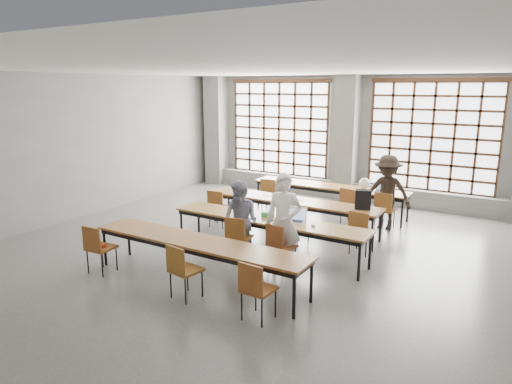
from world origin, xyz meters
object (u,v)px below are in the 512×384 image
chair_back_right (384,207)px  chair_near_right (255,285)px  desk_row_c (268,222)px  student_female (241,221)px  red_pouch (101,245)px  mouse (313,225)px  laptop_front (296,218)px  desk_row_a (329,188)px  laptop_back (383,188)px  chair_front_left (238,234)px  student_back (387,192)px  chair_mid_centre (295,217)px  chair_near_mid (182,266)px  backpack (363,199)px  chair_mid_left (218,205)px  chair_near_left (97,245)px  green_box (268,215)px  desk_row_b (292,202)px  student_male (284,222)px  phone (274,221)px  desk_row_d (198,244)px  chair_mid_right (361,228)px  chair_back_left (269,191)px  plastic_bag (364,184)px  chair_front_right (279,243)px  chair_back_mid (350,202)px

chair_back_right → chair_near_right: same height
desk_row_c → student_female: bearing=-121.0°
red_pouch → mouse: bearing=36.6°
red_pouch → laptop_front: bearing=42.3°
desk_row_a → laptop_back: 1.36m
chair_front_left → student_back: student_back is taller
chair_mid_centre → chair_near_mid: same height
desk_row_a → laptop_front: 3.31m
backpack → chair_near_mid: bearing=-126.7°
chair_mid_left → chair_near_left: (-0.19, -3.27, 0.00)m
mouse → green_box: bearing=174.3°
desk_row_b → chair_near_mid: 3.90m
red_pouch → chair_mid_centre: bearing=55.8°
student_male → phone: student_male is taller
chair_back_right → student_female: size_ratio=0.58×
desk_row_d → backpack: bearing=63.0°
chair_mid_centre → student_back: bearing=54.5°
chair_mid_right → laptop_back: 2.56m
chair_near_mid → laptop_front: 2.56m
student_back → chair_near_left: bearing=-125.9°
chair_back_left → laptop_front: bearing=-51.8°
chair_mid_right → student_male: 1.74m
backpack → desk_row_d: bearing=-132.8°
chair_back_right → student_female: (-1.78, -3.22, 0.22)m
mouse → chair_back_left: bearing=131.9°
chair_back_right → chair_near_left: same height
mouse → desk_row_d: bearing=-127.8°
desk_row_b → student_male: (0.87, -2.06, 0.21)m
plastic_bag → phone: bearing=-99.7°
plastic_bag → chair_mid_left: bearing=-136.9°
desk_row_b → chair_front_left: chair_front_left is taller
chair_back_right → student_male: bearing=-105.3°
desk_row_b → chair_front_right: chair_front_right is taller
student_male → chair_back_left: bearing=106.7°
chair_back_mid → chair_back_right: size_ratio=1.00×
desk_row_a → chair_back_right: bearing=-21.5°
chair_back_left → chair_front_right: bearing=-58.0°
chair_front_left → plastic_bag: plastic_bag is taller
desk_row_d → chair_mid_centre: chair_mid_centre is taller
chair_back_right → phone: 3.11m
mouse → plastic_bag: 3.42m
desk_row_b → chair_front_left: bearing=-90.5°
desk_row_c → phone: 0.22m
chair_mid_left → plastic_bag: bearing=43.1°
chair_back_right → chair_near_left: (-3.53, -5.05, 0.00)m
chair_mid_right → phone: bearing=-142.6°
desk_row_d → chair_back_left: 4.57m
chair_mid_left → phone: chair_mid_left is taller
chair_mid_right → laptop_front: laptop_front is taller
chair_mid_left → chair_front_right: 2.89m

